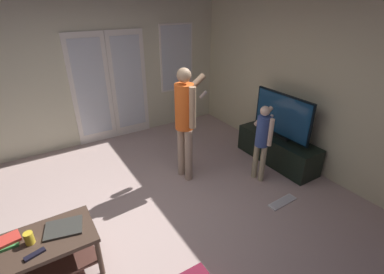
% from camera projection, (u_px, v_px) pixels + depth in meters
% --- Properties ---
extents(ground_plane, '(5.76, 5.38, 0.02)m').
position_uv_depth(ground_plane, '(142.00, 230.00, 3.34)').
color(ground_plane, '#B99E97').
extents(wall_back_with_doors, '(5.76, 0.09, 2.75)m').
position_uv_depth(wall_back_with_doors, '(80.00, 72.00, 4.81)').
color(wall_back_with_doors, beige).
rests_on(wall_back_with_doors, ground_plane).
extents(wall_right_plain, '(0.06, 5.38, 2.72)m').
position_uv_depth(wall_right_plain, '(316.00, 83.00, 4.09)').
color(wall_right_plain, beige).
rests_on(wall_right_plain, ground_plane).
extents(coffee_table, '(0.94, 0.55, 0.49)m').
position_uv_depth(coffee_table, '(44.00, 250.00, 2.62)').
color(coffee_table, '#423025').
rests_on(coffee_table, ground_plane).
extents(tv_stand, '(0.47, 1.41, 0.45)m').
position_uv_depth(tv_stand, '(277.00, 149.00, 4.64)').
color(tv_stand, black).
rests_on(tv_stand, ground_plane).
extents(flat_screen_tv, '(0.08, 1.08, 0.72)m').
position_uv_depth(flat_screen_tv, '(282.00, 116.00, 4.38)').
color(flat_screen_tv, black).
rests_on(flat_screen_tv, tv_stand).
extents(person_adult, '(0.67, 0.51, 1.67)m').
position_uv_depth(person_adult, '(185.00, 116.00, 3.90)').
color(person_adult, tan).
rests_on(person_adult, ground_plane).
extents(person_child, '(0.50, 0.38, 1.17)m').
position_uv_depth(person_child, '(263.00, 137.00, 3.98)').
color(person_child, tan).
rests_on(person_child, ground_plane).
extents(loose_keyboard, '(0.44, 0.15, 0.02)m').
position_uv_depth(loose_keyboard, '(283.00, 202.00, 3.77)').
color(loose_keyboard, white).
rests_on(loose_keyboard, ground_plane).
extents(laptop_closed, '(0.39, 0.33, 0.02)m').
position_uv_depth(laptop_closed, '(64.00, 228.00, 2.68)').
color(laptop_closed, '#373631').
rests_on(laptop_closed, coffee_table).
extents(cup_near_edge, '(0.08, 0.08, 0.12)m').
position_uv_depth(cup_near_edge, '(29.00, 238.00, 2.50)').
color(cup_near_edge, gold).
rests_on(cup_near_edge, coffee_table).
extents(tv_remote_black, '(0.18, 0.09, 0.02)m').
position_uv_depth(tv_remote_black, '(35.00, 254.00, 2.40)').
color(tv_remote_black, black).
rests_on(tv_remote_black, coffee_table).
extents(book_stack, '(0.24, 0.18, 0.06)m').
position_uv_depth(book_stack, '(6.00, 242.00, 2.50)').
color(book_stack, '#398C43').
rests_on(book_stack, coffee_table).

